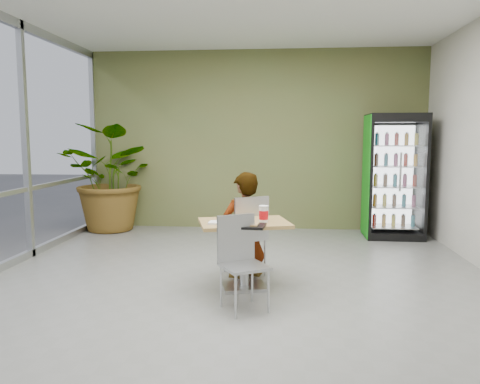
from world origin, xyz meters
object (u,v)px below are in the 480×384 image
at_px(chair_near, 240,254).
at_px(soda_cup, 264,214).
at_px(cafeteria_tray, 244,226).
at_px(dining_table, 244,241).
at_px(potted_plant, 114,178).
at_px(chair_far, 248,230).
at_px(seated_woman, 244,237).
at_px(beverage_fridge, 394,176).

relative_size(chair_near, soda_cup, 4.99).
relative_size(chair_near, cafeteria_tray, 2.16).
bearing_deg(dining_table, potted_plant, 130.35).
relative_size(chair_far, soda_cup, 5.37).
distance_m(seated_woman, soda_cup, 0.68).
bearing_deg(chair_near, potted_plant, 95.18).
height_order(chair_near, cafeteria_tray, chair_near).
height_order(dining_table, chair_near, chair_near).
bearing_deg(chair_near, cafeteria_tray, 54.78).
bearing_deg(potted_plant, dining_table, -49.65).
xyz_separation_m(soda_cup, potted_plant, (-2.77, 3.05, 0.10)).
xyz_separation_m(dining_table, chair_far, (0.01, 0.44, 0.03)).
xyz_separation_m(soda_cup, cafeteria_tray, (-0.19, -0.28, -0.08)).
xyz_separation_m(chair_near, seated_woman, (-0.05, 1.05, -0.05)).
bearing_deg(beverage_fridge, cafeteria_tray, -124.24).
xyz_separation_m(chair_far, chair_near, (-0.00, -1.01, -0.04)).
xyz_separation_m(chair_far, seated_woman, (-0.05, 0.04, -0.09)).
xyz_separation_m(seated_woman, soda_cup, (0.25, -0.52, 0.36)).
bearing_deg(chair_near, beverage_fridge, 26.35).
height_order(dining_table, potted_plant, potted_plant).
bearing_deg(dining_table, chair_far, 88.70).
xyz_separation_m(seated_woman, cafeteria_tray, (0.07, -0.80, 0.29)).
distance_m(seated_woman, beverage_fridge, 3.35).
relative_size(dining_table, chair_far, 1.12).
bearing_deg(cafeteria_tray, chair_far, 91.20).
bearing_deg(potted_plant, seated_woman, -45.11).
bearing_deg(soda_cup, chair_near, -111.37).
distance_m(chair_near, beverage_fridge, 4.13).
xyz_separation_m(dining_table, beverage_fridge, (2.25, 2.86, 0.48)).
relative_size(dining_table, potted_plant, 0.58).
height_order(seated_woman, beverage_fridge, beverage_fridge).
bearing_deg(dining_table, beverage_fridge, 51.87).
bearing_deg(chair_near, soda_cup, 38.17).
bearing_deg(chair_far, beverage_fridge, -162.07).
xyz_separation_m(chair_far, cafeteria_tray, (0.02, -0.76, 0.19)).
height_order(soda_cup, cafeteria_tray, soda_cup).
bearing_deg(dining_table, soda_cup, -9.65).
relative_size(cafeteria_tray, beverage_fridge, 0.21).
height_order(chair_near, seated_woman, seated_woman).
bearing_deg(chair_far, chair_near, 60.44).
distance_m(cafeteria_tray, potted_plant, 4.22).
bearing_deg(potted_plant, cafeteria_tray, -52.18).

